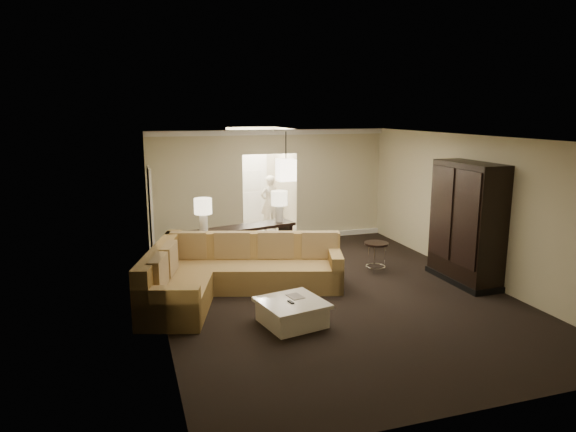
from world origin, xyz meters
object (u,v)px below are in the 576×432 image
object	(u,v)px
console_table	(243,243)
person	(270,200)
armoire	(467,226)
coffee_table	(292,312)
sectional_sofa	(229,273)
drink_table	(376,251)

from	to	relation	value
console_table	person	xyz separation A→B (m)	(1.47, 3.17, 0.32)
armoire	person	world-z (taller)	armoire
coffee_table	person	bearing A→B (deg)	77.21
console_table	coffee_table	bearing A→B (deg)	-103.45
sectional_sofa	console_table	xyz separation A→B (m)	(0.63, 1.53, 0.13)
coffee_table	person	xyz separation A→B (m)	(1.43, 6.30, 0.65)
sectional_sofa	armoire	world-z (taller)	armoire
console_table	armoire	world-z (taller)	armoire
coffee_table	console_table	size ratio (longest dim) A/B	0.47
drink_table	person	distance (m)	4.45
person	coffee_table	bearing A→B (deg)	65.75
coffee_table	person	world-z (taller)	person
person	console_table	bearing A→B (deg)	53.64
coffee_table	person	distance (m)	6.49
coffee_table	armoire	distance (m)	4.02
sectional_sofa	drink_table	world-z (taller)	sectional_sofa
drink_table	person	bearing A→B (deg)	103.60
sectional_sofa	armoire	xyz separation A→B (m)	(4.48, -0.69, 0.71)
console_table	person	bearing A→B (deg)	50.90
sectional_sofa	coffee_table	world-z (taller)	sectional_sofa
console_table	person	world-z (taller)	person
sectional_sofa	armoire	size ratio (longest dim) A/B	1.69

